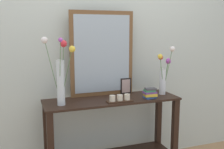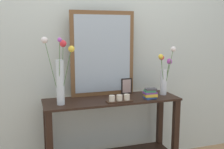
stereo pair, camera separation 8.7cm
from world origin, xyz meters
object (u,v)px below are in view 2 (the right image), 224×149
Objects in this scene: tall_vase_left at (60,73)px; candle_tray at (119,99)px; mirror_leaning at (103,54)px; picture_frame_small at (127,86)px; vase_right at (165,73)px; console_table at (112,130)px; book_stack at (150,94)px.

candle_tray is (0.53, -0.08, -0.26)m from tall_vase_left.
picture_frame_small is (0.25, -0.02, -0.34)m from mirror_leaning.
picture_frame_small is (-0.35, 0.17, -0.14)m from vase_right.
console_table is at bearing 103.95° from candle_tray.
console_table is at bearing 162.90° from book_stack.
candle_tray is at bearing -8.37° from tall_vase_left.
candle_tray is at bearing -122.36° from picture_frame_small.
vase_right reaches higher than candle_tray.
picture_frame_small is at bearing 57.64° from candle_tray.
book_stack reaches higher than console_table.
book_stack is at bearing -35.49° from mirror_leaning.
picture_frame_small is (0.18, 0.28, 0.05)m from candle_tray.
book_stack is (0.33, 0.02, 0.02)m from candle_tray.
picture_frame_small reaches higher than book_stack.
candle_tray is 1.49× the size of picture_frame_small.
vase_right is at bearing -1.25° from console_table.
console_table is at bearing -76.51° from mirror_leaning.
candle_tray is at bearing -176.88° from book_stack.
tall_vase_left reaches higher than picture_frame_small.
mirror_leaning is (-0.04, 0.17, 0.75)m from console_table.
picture_frame_small is (0.71, 0.20, -0.21)m from tall_vase_left.
vase_right reaches higher than console_table.
candle_tray is 1.86× the size of book_stack.
vase_right is (1.07, 0.04, -0.06)m from tall_vase_left.
book_stack is at bearing -4.04° from tall_vase_left.
tall_vase_left reaches higher than vase_right.
vase_right is at bearing 12.22° from candle_tray.
tall_vase_left is (-0.50, -0.05, 0.61)m from console_table.
console_table is 0.38m from candle_tray.
tall_vase_left is at bearing 171.63° from candle_tray.
candle_tray is 0.33m from book_stack.
mirror_leaning is at bearing 103.49° from console_table.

